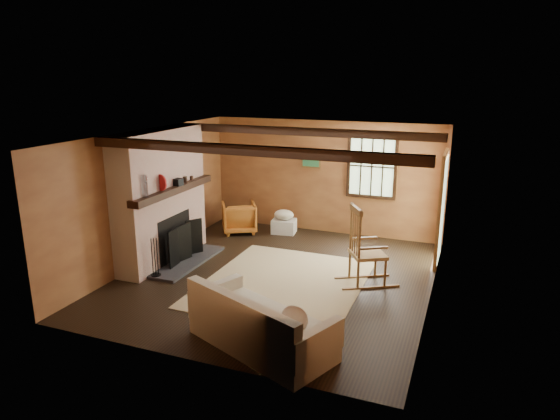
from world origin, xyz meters
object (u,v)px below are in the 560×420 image
at_px(laundry_basket, 284,226).
at_px(rocking_chair, 365,251).
at_px(armchair, 239,217).
at_px(sofa, 259,328).
at_px(fireplace, 162,202).

bearing_deg(laundry_basket, rocking_chair, -42.91).
height_order(rocking_chair, laundry_basket, rocking_chair).
bearing_deg(armchair, sofa, 87.52).
relative_size(laundry_basket, armchair, 0.70).
distance_m(rocking_chair, laundry_basket, 3.01).
distance_m(fireplace, sofa, 3.70).
bearing_deg(rocking_chair, armchair, 29.99).
distance_m(fireplace, rocking_chair, 3.71).
bearing_deg(rocking_chair, laundry_basket, 16.32).
height_order(fireplace, rocking_chair, fireplace).
relative_size(fireplace, laundry_basket, 4.80).
bearing_deg(fireplace, sofa, -37.51).
height_order(fireplace, laundry_basket, fireplace).
xyz_separation_m(fireplace, armchair, (0.54, 2.02, -0.78)).
relative_size(fireplace, rocking_chair, 1.82).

